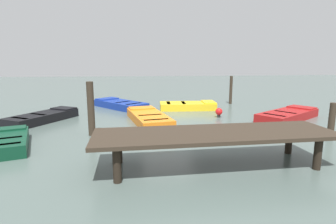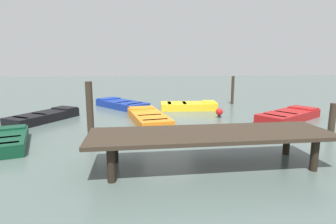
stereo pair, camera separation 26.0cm
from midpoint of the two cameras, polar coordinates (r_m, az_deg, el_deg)
ground_plane at (r=13.27m, az=0.56°, el=-1.49°), size 80.00×80.00×0.00m
dock_segment at (r=7.27m, az=10.11°, el=-4.98°), size 6.48×2.00×0.95m
rowboat_yellow at (r=15.96m, az=4.91°, el=1.33°), size 3.31×1.63×0.46m
rowboat_black at (r=14.05m, az=-24.26°, el=-0.86°), size 2.81×3.54×0.46m
rowboat_blue at (r=16.74m, az=-9.39°, el=1.66°), size 3.43×3.75×0.46m
rowboat_dark_green at (r=10.33m, az=-30.68°, el=-5.30°), size 2.06×2.92×0.46m
rowboat_orange at (r=12.63m, az=-3.63°, el=-1.13°), size 2.09×3.99×0.46m
rowboat_red at (r=14.39m, az=24.74°, el=-0.65°), size 3.97×3.28×0.46m
mooring_piling_far_right at (r=10.61m, az=-15.56°, el=0.70°), size 0.26×0.26×2.06m
mooring_piling_mid_left at (r=11.72m, az=31.95°, el=-1.54°), size 0.23×0.23×1.28m
mooring_piling_mid_right at (r=18.36m, az=13.92°, el=4.51°), size 0.19×0.19×1.85m
marker_buoy at (r=13.81m, az=11.33°, el=-0.01°), size 0.36×0.36×0.48m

